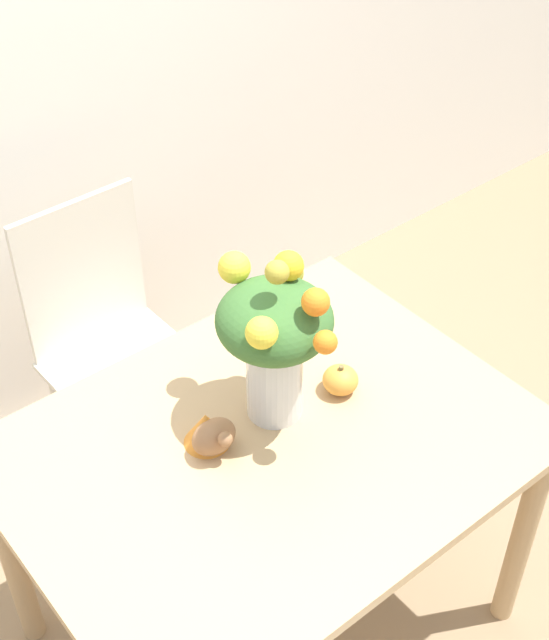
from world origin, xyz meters
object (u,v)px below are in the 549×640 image
at_px(pumpkin, 340,380).
at_px(dining_chair_near_window, 113,348).
at_px(turkey_figurine, 210,432).
at_px(flower_vase, 275,336).

height_order(pumpkin, dining_chair_near_window, dining_chair_near_window).
bearing_deg(turkey_figurine, pumpkin, -8.72).
bearing_deg(dining_chair_near_window, pumpkin, -75.61).
relative_size(pumpkin, dining_chair_near_window, 0.09).
height_order(flower_vase, dining_chair_near_window, flower_vase).
bearing_deg(pumpkin, turkey_figurine, 171.28).
xyz_separation_m(pumpkin, turkey_figurine, (-0.35, 0.05, 0.01)).
distance_m(pumpkin, dining_chair_near_window, 0.85).
xyz_separation_m(flower_vase, pumpkin, (0.17, -0.05, -0.20)).
bearing_deg(dining_chair_near_window, turkey_figurine, -102.05).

